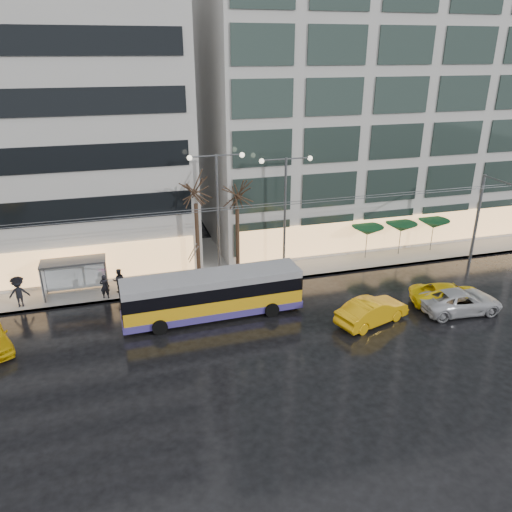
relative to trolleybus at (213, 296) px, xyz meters
name	(u,v)px	position (x,y,z in m)	size (l,w,h in m)	color
ground	(226,363)	(-0.40, -5.25, -1.40)	(140.00, 140.00, 0.00)	black
sidewalk	(211,260)	(1.60, 8.75, -1.33)	(80.00, 10.00, 0.15)	gray
kerb	(225,287)	(1.60, 3.80, -1.33)	(80.00, 0.10, 0.15)	slate
building_right	(386,87)	(18.60, 13.75, 11.25)	(32.00, 14.00, 25.00)	#B4B1AC
trolleybus	(213,296)	(0.00, 0.00, 0.00)	(11.25, 4.46, 5.19)	gold
catenary	(212,238)	(0.60, 2.68, 2.85)	(42.24, 5.12, 7.00)	#595B60
bus_shelter	(68,270)	(-8.78, 5.43, 0.56)	(4.20, 1.60, 2.51)	#595B60
street_lamp_near	(217,200)	(1.60, 5.55, 4.59)	(3.96, 0.36, 9.03)	#595B60
street_lamp_far	(285,198)	(6.60, 5.55, 4.31)	(3.96, 0.36, 8.53)	#595B60
tree_a	(195,185)	(0.10, 5.75, 5.68)	(3.20, 3.20, 8.40)	black
tree_b	(237,191)	(3.10, 5.95, 4.99)	(3.20, 3.20, 7.70)	black
parasol_a	(367,231)	(13.60, 5.75, 1.04)	(2.50, 2.50, 2.65)	#595B60
parasol_b	(401,227)	(16.60, 5.75, 1.04)	(2.50, 2.50, 2.65)	#595B60
parasol_c	(434,224)	(19.60, 5.75, 1.04)	(2.50, 2.50, 2.65)	#595B60
taxi_b	(372,311)	(9.23, -3.50, -0.60)	(1.69, 4.85, 1.60)	#EAA30C
taxi_c	(451,296)	(15.27, -2.93, -0.69)	(2.37, 5.15, 1.43)	yellow
sedan_silver	(460,301)	(15.37, -3.77, -0.67)	(2.45, 5.31, 1.47)	#B9B9BE
pedestrian_a	(104,279)	(-6.53, 4.15, 0.19)	(1.16, 1.17, 2.19)	black
pedestrian_b	(119,281)	(-5.59, 4.85, -0.40)	(0.85, 0.68, 1.71)	black
pedestrian_c	(19,290)	(-11.86, 4.47, -0.12)	(1.28, 0.85, 2.11)	black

